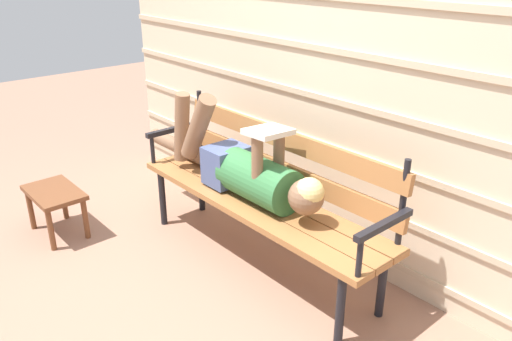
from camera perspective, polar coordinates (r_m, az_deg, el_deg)
The scene contains 5 objects.
ground_plane at distance 3.12m, azimuth -1.94°, elevation -11.14°, with size 12.00×12.00×0.00m, color #936B56.
house_siding at distance 3.04m, azimuth 7.02°, elevation 13.57°, with size 4.01×0.08×2.52m.
park_bench at distance 2.99m, azimuth 0.95°, elevation -1.93°, with size 1.81×0.44×0.89m.
reclining_person at distance 3.00m, azimuth -1.59°, elevation 0.36°, with size 1.72×0.27×0.56m.
footstool at distance 3.63m, azimuth -21.54°, elevation -2.93°, with size 0.45×0.29×0.32m.
Camera 1 is at (2.01, -1.61, 1.76)m, focal length 35.82 mm.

